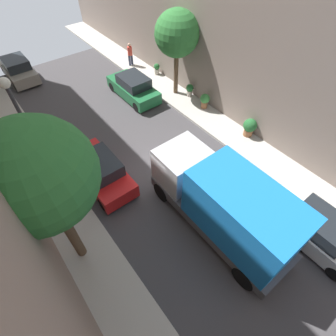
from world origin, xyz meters
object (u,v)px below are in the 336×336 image
(parked_car_left_3, at_px, (18,69))
(potted_plant_3, at_px, (190,90))
(pedestrian, at_px, (130,54))
(street_tree_1, at_px, (177,34))
(potted_plant_2, at_px, (250,127))
(potted_plant_5, at_px, (205,100))
(parked_car_right_2, at_px, (133,88))
(potted_plant_1, at_px, (157,69))
(lamp_post, at_px, (21,115))
(parked_car_left_2, at_px, (101,171))
(parked_car_right_1, at_px, (315,229))
(delivery_truck, at_px, (225,204))
(street_tree_2, at_px, (38,177))

(parked_car_left_3, bearing_deg, potted_plant_3, -49.75)
(pedestrian, relative_size, street_tree_1, 0.32)
(parked_car_left_3, height_order, potted_plant_2, parked_car_left_3)
(street_tree_1, height_order, potted_plant_5, street_tree_1)
(parked_car_right_2, bearing_deg, potted_plant_1, 24.11)
(parked_car_left_3, xyz_separation_m, lamp_post, (-1.90, -10.38, 2.85))
(street_tree_1, relative_size, potted_plant_5, 5.45)
(lamp_post, bearing_deg, potted_plant_2, -24.78)
(parked_car_left_2, relative_size, street_tree_1, 0.79)
(parked_car_right_1, relative_size, potted_plant_1, 5.12)
(parked_car_right_1, bearing_deg, pedestrian, 82.79)
(parked_car_right_2, height_order, potted_plant_1, parked_car_right_2)
(parked_car_right_2, xyz_separation_m, potted_plant_5, (2.81, -4.09, -0.01))
(lamp_post, bearing_deg, pedestrian, 35.28)
(potted_plant_1, relative_size, potted_plant_5, 0.84)
(delivery_truck, height_order, street_tree_2, street_tree_2)
(pedestrian, height_order, street_tree_1, street_tree_1)
(lamp_post, bearing_deg, potted_plant_3, 2.76)
(parked_car_left_2, bearing_deg, potted_plant_1, 38.56)
(potted_plant_5, bearing_deg, lamp_post, 173.56)
(potted_plant_1, bearing_deg, potted_plant_2, -90.17)
(potted_plant_2, xyz_separation_m, potted_plant_3, (0.03, 5.22, -0.14))
(street_tree_2, bearing_deg, potted_plant_5, 21.20)
(parked_car_left_2, distance_m, street_tree_2, 5.76)
(parked_car_right_1, relative_size, street_tree_1, 0.79)
(parked_car_left_3, relative_size, potted_plant_3, 4.95)
(potted_plant_5, bearing_deg, pedestrian, 94.52)
(pedestrian, distance_m, street_tree_2, 16.22)
(parked_car_right_2, relative_size, potted_plant_5, 4.31)
(parked_car_right_2, distance_m, potted_plant_1, 3.25)
(potted_plant_3, bearing_deg, parked_car_right_1, -104.94)
(potted_plant_3, bearing_deg, parked_car_left_2, -160.97)
(parked_car_left_2, xyz_separation_m, parked_car_left_3, (0.00, 12.77, 0.00))
(parked_car_left_3, height_order, potted_plant_5, parked_car_left_3)
(parked_car_right_1, bearing_deg, potted_plant_5, 73.48)
(potted_plant_2, bearing_deg, delivery_truck, -150.65)
(lamp_post, bearing_deg, delivery_truck, -59.79)
(street_tree_2, xyz_separation_m, potted_plant_2, (10.90, 0.59, -4.20))
(delivery_truck, relative_size, pedestrian, 3.84)
(potted_plant_1, bearing_deg, potted_plant_5, -91.62)
(parked_car_left_2, height_order, pedestrian, pedestrian)
(street_tree_2, distance_m, lamp_post, 5.54)
(delivery_truck, relative_size, potted_plant_5, 6.77)
(street_tree_2, relative_size, lamp_post, 1.27)
(street_tree_1, height_order, potted_plant_3, street_tree_1)
(delivery_truck, bearing_deg, potted_plant_5, 50.78)
(delivery_truck, height_order, potted_plant_5, delivery_truck)
(parked_car_right_1, xyz_separation_m, street_tree_2, (-7.96, 5.31, 4.25))
(potted_plant_2, height_order, potted_plant_3, potted_plant_2)
(street_tree_2, distance_m, potted_plant_1, 15.19)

